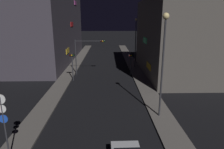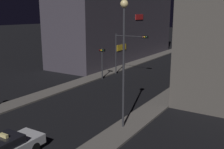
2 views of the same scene
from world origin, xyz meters
TOP-DOWN VIEW (x-y plane):
  - sidewalk_left at (-5.63, 30.35)m, footprint 2.10×64.71m
  - sidewalk_right at (5.63, 30.35)m, footprint 2.10×64.71m
  - building_facade_left at (-10.75, 38.77)m, footprint 8.21×30.39m
  - taxi at (1.81, 5.05)m, footprint 1.88×4.48m
  - traffic_light_overhead at (-2.54, 27.20)m, footprint 4.79×0.42m
  - traffic_light_left_kerb at (-4.33, 23.83)m, footprint 0.80×0.42m
  - traffic_light_right_kerb at (4.33, 26.23)m, footprint 0.80×0.42m
  - street_lamp_near_block at (5.39, 12.34)m, footprint 0.54×0.54m
  - street_lamp_far_block at (5.74, 31.59)m, footprint 0.41×0.41m

SIDE VIEW (x-z plane):
  - sidewalk_left at x=-5.63m, z-range 0.00..0.15m
  - sidewalk_right at x=5.63m, z-range 0.00..0.15m
  - taxi at x=1.81m, z-range -0.07..1.55m
  - traffic_light_right_kerb at x=4.33m, z-range 0.77..4.27m
  - traffic_light_left_kerb at x=-4.33m, z-range 0.84..4.84m
  - traffic_light_overhead at x=-2.54m, z-range 1.25..6.85m
  - street_lamp_far_block at x=5.74m, z-range 1.03..9.70m
  - street_lamp_near_block at x=5.39m, z-range 1.78..10.79m
  - building_facade_left at x=-10.75m, z-range 0.00..16.57m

